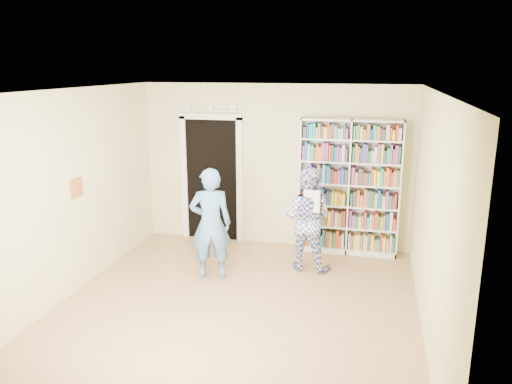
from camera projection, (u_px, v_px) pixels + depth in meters
floor at (235, 309)px, 6.29m from camera, size 5.00×5.00×0.00m
ceiling at (233, 91)px, 5.62m from camera, size 5.00×5.00×0.00m
wall_back at (275, 166)px, 8.31m from camera, size 4.50×0.00×4.50m
wall_left at (67, 195)px, 6.45m from camera, size 0.00×5.00×5.00m
wall_right at (432, 219)px, 5.45m from camera, size 0.00×5.00×5.00m
bookshelf at (349, 187)px, 7.95m from camera, size 1.58×0.30×2.18m
doorway at (212, 173)px, 8.58m from camera, size 1.10×0.08×2.43m
wall_art at (77, 188)px, 6.63m from camera, size 0.03×0.25×0.25m
man_blue at (211, 224)px, 7.05m from camera, size 0.67×0.54×1.61m
man_plaid at (307, 219)px, 7.37m from camera, size 0.83×0.69×1.56m
paper_sheet at (312, 201)px, 7.08m from camera, size 0.23×0.03×0.33m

